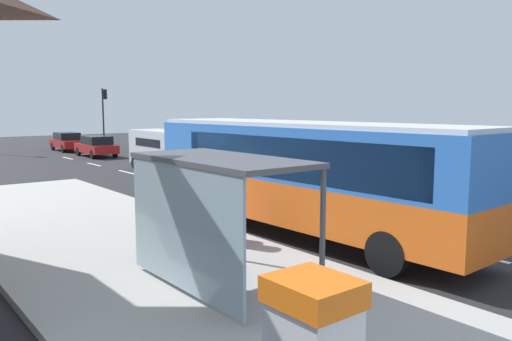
# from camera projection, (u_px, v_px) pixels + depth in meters

# --- Properties ---
(ground_plane) EXTENTS (56.00, 92.00, 0.04)m
(ground_plane) POSITION_uv_depth(u_px,v_px,m) (167.00, 184.00, 24.18)
(ground_plane) COLOR #262628
(sidewalk_platform) EXTENTS (6.20, 30.00, 0.18)m
(sidewalk_platform) POSITION_uv_depth(u_px,v_px,m) (171.00, 273.00, 10.89)
(sidewalk_platform) COLOR #ADAAA3
(sidewalk_platform) RESTS_ON ground
(lane_stripe_seg_1) EXTENTS (0.16, 2.20, 0.01)m
(lane_stripe_seg_1) POSITION_uv_depth(u_px,v_px,m) (466.00, 253.00, 12.66)
(lane_stripe_seg_1) COLOR silver
(lane_stripe_seg_1) RESTS_ON ground
(lane_stripe_seg_2) EXTENTS (0.16, 2.20, 0.01)m
(lane_stripe_seg_2) POSITION_uv_depth(u_px,v_px,m) (322.00, 219.00, 16.55)
(lane_stripe_seg_2) COLOR silver
(lane_stripe_seg_2) RESTS_ON ground
(lane_stripe_seg_3) EXTENTS (0.16, 2.20, 0.01)m
(lane_stripe_seg_3) POSITION_uv_depth(u_px,v_px,m) (232.00, 197.00, 20.44)
(lane_stripe_seg_3) COLOR silver
(lane_stripe_seg_3) RESTS_ON ground
(lane_stripe_seg_4) EXTENTS (0.16, 2.20, 0.01)m
(lane_stripe_seg_4) POSITION_uv_depth(u_px,v_px,m) (171.00, 183.00, 24.33)
(lane_stripe_seg_4) COLOR silver
(lane_stripe_seg_4) RESTS_ON ground
(lane_stripe_seg_5) EXTENTS (0.16, 2.20, 0.01)m
(lane_stripe_seg_5) POSITION_uv_depth(u_px,v_px,m) (127.00, 172.00, 28.22)
(lane_stripe_seg_5) COLOR silver
(lane_stripe_seg_5) RESTS_ON ground
(lane_stripe_seg_6) EXTENTS (0.16, 2.20, 0.01)m
(lane_stripe_seg_6) POSITION_uv_depth(u_px,v_px,m) (94.00, 164.00, 32.11)
(lane_stripe_seg_6) COLOR silver
(lane_stripe_seg_6) RESTS_ON ground
(lane_stripe_seg_7) EXTENTS (0.16, 2.20, 0.01)m
(lane_stripe_seg_7) POSITION_uv_depth(u_px,v_px,m) (68.00, 158.00, 36.00)
(lane_stripe_seg_7) COLOR silver
(lane_stripe_seg_7) RESTS_ON ground
(bus) EXTENTS (2.79, 11.07, 3.21)m
(bus) POSITION_uv_depth(u_px,v_px,m) (302.00, 171.00, 14.26)
(bus) COLOR orange
(bus) RESTS_ON ground
(white_van) EXTENTS (2.15, 5.26, 2.30)m
(white_van) POSITION_uv_depth(u_px,v_px,m) (164.00, 147.00, 28.74)
(white_van) COLOR silver
(white_van) RESTS_ON ground
(sedan_near) EXTENTS (1.90, 4.43, 1.52)m
(sedan_near) POSITION_uv_depth(u_px,v_px,m) (96.00, 146.00, 37.06)
(sedan_near) COLOR #A51919
(sedan_near) RESTS_ON ground
(sedan_far) EXTENTS (1.95, 4.45, 1.52)m
(sedan_far) POSITION_uv_depth(u_px,v_px,m) (68.00, 141.00, 42.02)
(sedan_far) COLOR #A51919
(sedan_far) RESTS_ON ground
(recycling_bin_blue) EXTENTS (0.52, 0.52, 0.95)m
(recycling_bin_blue) POSITION_uv_depth(u_px,v_px,m) (232.00, 225.00, 12.82)
(recycling_bin_blue) COLOR blue
(recycling_bin_blue) RESTS_ON sidewalk_platform
(recycling_bin_red) EXTENTS (0.52, 0.52, 0.95)m
(recycling_bin_red) POSITION_uv_depth(u_px,v_px,m) (216.00, 220.00, 13.36)
(recycling_bin_red) COLOR red
(recycling_bin_red) RESTS_ON sidewalk_platform
(traffic_light_near_side) EXTENTS (0.49, 0.28, 5.20)m
(traffic_light_near_side) POSITION_uv_depth(u_px,v_px,m) (104.00, 109.00, 43.59)
(traffic_light_near_side) COLOR #2D2D2D
(traffic_light_near_side) RESTS_ON ground
(bus_shelter) EXTENTS (1.80, 4.00, 2.50)m
(bus_shelter) POSITION_uv_depth(u_px,v_px,m) (206.00, 189.00, 9.50)
(bus_shelter) COLOR #4C4C51
(bus_shelter) RESTS_ON sidewalk_platform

